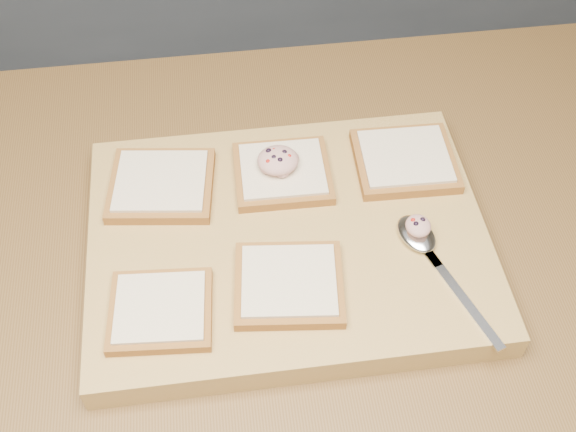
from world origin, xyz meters
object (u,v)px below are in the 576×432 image
Objects in this scene: cutting_board at (288,241)px; tuna_salad_dollop at (278,160)px; bread_far_center at (283,173)px; spoon at (423,243)px.

cutting_board is 9.15× the size of tuna_salad_dollop.
bread_far_center is 2.35× the size of tuna_salad_dollop.
cutting_board is 3.90× the size of bread_far_center.
spoon is at bearing -15.22° from cutting_board.
spoon is at bearing -40.62° from tuna_salad_dollop.
spoon is (0.16, -0.04, 0.02)m from cutting_board.
spoon reaches higher than cutting_board.
cutting_board is 0.09m from bread_far_center.
bread_far_center is (0.00, 0.09, 0.03)m from cutting_board.
cutting_board is at bearing -93.06° from bread_far_center.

